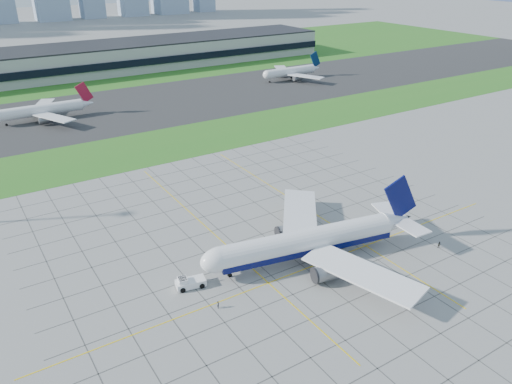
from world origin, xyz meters
TOP-DOWN VIEW (x-y plane):
  - ground at (0.00, 0.00)m, footprint 1400.00×1400.00m
  - grass_median at (0.00, 90.00)m, footprint 700.00×35.00m
  - asphalt_taxiway at (0.00, 145.00)m, footprint 700.00×75.00m
  - grass_far at (0.00, 255.00)m, footprint 700.00×145.00m
  - apron_markings at (0.43, 11.09)m, footprint 120.00×130.00m
  - terminal at (40.00, 229.87)m, footprint 260.00×43.00m
  - airliner at (2.69, 0.89)m, footprint 53.77×53.99m
  - pushback_tug at (-24.74, 5.76)m, footprint 9.15×4.09m
  - crew_near at (-22.94, -3.61)m, footprint 0.64×0.72m
  - crew_far at (32.15, -11.97)m, footprint 0.91×0.79m
  - distant_jet_1 at (-25.04, 145.50)m, footprint 38.23×42.66m
  - distant_jet_2 at (107.90, 151.64)m, footprint 36.65×42.66m

SIDE VIEW (x-z plane):
  - ground at x=0.00m, z-range 0.00..0.00m
  - apron_markings at x=0.43m, z-range 0.00..0.03m
  - grass_median at x=0.00m, z-range 0.00..0.04m
  - grass_far at x=0.00m, z-range 0.00..0.04m
  - asphalt_taxiway at x=0.00m, z-range 0.01..0.05m
  - crew_far at x=32.15m, z-range 0.00..1.61m
  - crew_near at x=-22.94m, z-range 0.00..1.65m
  - pushback_tug at x=-24.74m, z-range -0.14..2.37m
  - distant_jet_2 at x=107.90m, z-range -2.55..11.52m
  - distant_jet_1 at x=-25.04m, z-range -2.55..11.52m
  - airliner at x=2.69m, z-range -3.87..13.20m
  - terminal at x=40.00m, z-range -0.01..15.79m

